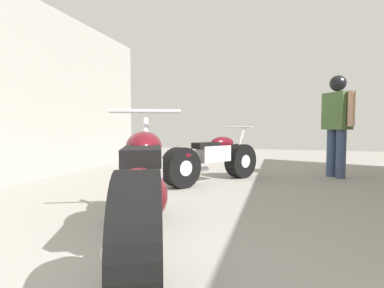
# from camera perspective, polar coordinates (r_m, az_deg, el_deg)

# --- Properties ---
(ground_plane) EXTENTS (15.94, 15.94, 0.00)m
(ground_plane) POSITION_cam_1_polar(r_m,az_deg,el_deg) (3.19, 6.95, -11.28)
(ground_plane) COLOR gray
(motorcycle_maroon_cruiser) EXTENTS (1.03, 1.94, 0.95)m
(motorcycle_maroon_cruiser) POSITION_cam_1_polar(r_m,az_deg,el_deg) (1.92, -9.49, -8.68)
(motorcycle_maroon_cruiser) COLOR black
(motorcycle_maroon_cruiser) RESTS_ON ground_plane
(motorcycle_black_naked) EXTENTS (1.13, 1.58, 0.82)m
(motorcycle_black_naked) POSITION_cam_1_polar(r_m,az_deg,el_deg) (4.29, 3.86, -3.01)
(motorcycle_black_naked) COLOR black
(motorcycle_black_naked) RESTS_ON ground_plane
(mechanic_in_blue) EXTENTS (0.45, 0.57, 1.62)m
(mechanic_in_blue) POSITION_cam_1_polar(r_m,az_deg,el_deg) (5.22, 26.24, 4.76)
(mechanic_in_blue) COLOR #384766
(mechanic_in_blue) RESTS_ON ground_plane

